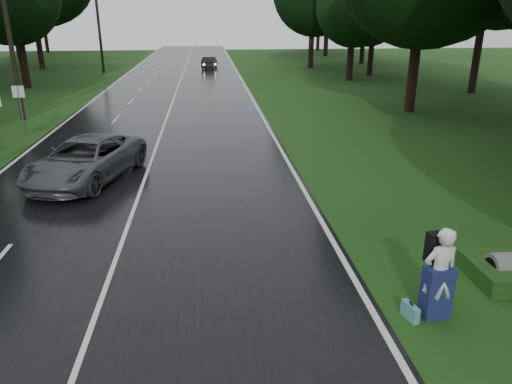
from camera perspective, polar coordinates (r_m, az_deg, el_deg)
ground at (r=11.18m, az=-18.10°, el=-12.87°), size 160.00×160.00×0.00m
road at (r=29.84m, az=-10.55°, el=8.59°), size 12.00×140.00×0.04m
lane_center at (r=29.84m, az=-10.55°, el=8.64°), size 0.12×140.00×0.01m
grey_car at (r=19.07m, az=-19.54°, el=3.64°), size 4.25×6.23×1.58m
far_car at (r=57.75m, az=-5.55°, el=15.06°), size 1.93×4.05×1.28m
hitchhiker at (r=10.59m, az=20.86°, el=-9.31°), size 0.79×0.72×2.02m
suitcase at (r=10.71m, az=17.82°, el=-13.35°), size 0.24×0.50×0.34m
utility_pole_mid at (r=32.19m, az=-25.86°, el=7.72°), size 1.80×0.28×9.06m
utility_pole_far at (r=55.71m, az=-17.60°, el=13.34°), size 1.80×0.28×10.35m
road_sign_a at (r=25.64m, az=-27.86°, el=4.59°), size 0.62×0.10×2.59m
road_sign_b at (r=28.43m, az=-25.71°, el=6.29°), size 0.60×0.10×2.49m
tree_left_e at (r=46.32m, az=-25.48°, el=11.08°), size 8.47×8.47×13.24m
tree_left_f at (r=61.32m, az=-23.98°, el=13.13°), size 11.59×11.59×18.11m
tree_right_d at (r=33.13m, az=17.67°, el=9.10°), size 10.11×10.11×15.80m
tree_right_e at (r=47.97m, az=10.96°, el=12.90°), size 7.37×7.37×11.51m
tree_right_f at (r=58.85m, az=6.47°, el=14.46°), size 8.90×8.90×13.91m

